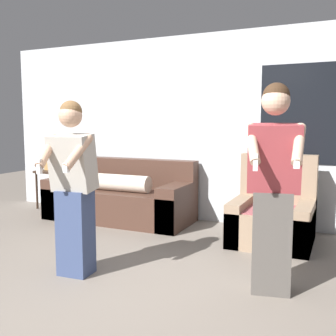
{
  "coord_description": "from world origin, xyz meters",
  "views": [
    {
      "loc": [
        1.85,
        -2.37,
        1.44
      ],
      "look_at": [
        0.44,
        0.76,
        1.04
      ],
      "focal_mm": 42.0,
      "sensor_mm": 36.0,
      "label": 1
    }
  ],
  "objects_px": {
    "person_right": "(273,188)",
    "person_left": "(73,188)",
    "armchair": "(273,216)",
    "side_table": "(54,176)",
    "couch": "(120,198)"
  },
  "relations": [
    {
      "from": "couch",
      "to": "person_right",
      "type": "xyz_separation_m",
      "value": [
        2.49,
        -1.66,
        0.58
      ]
    },
    {
      "from": "couch",
      "to": "person_right",
      "type": "distance_m",
      "value": 3.05
    },
    {
      "from": "couch",
      "to": "side_table",
      "type": "height_order",
      "value": "couch"
    },
    {
      "from": "couch",
      "to": "person_right",
      "type": "bearing_deg",
      "value": -33.69
    },
    {
      "from": "armchair",
      "to": "person_left",
      "type": "relative_size",
      "value": 0.64
    },
    {
      "from": "side_table",
      "to": "person_right",
      "type": "height_order",
      "value": "person_right"
    },
    {
      "from": "couch",
      "to": "side_table",
      "type": "distance_m",
      "value": 1.46
    },
    {
      "from": "side_table",
      "to": "couch",
      "type": "bearing_deg",
      "value": -8.78
    },
    {
      "from": "side_table",
      "to": "person_left",
      "type": "height_order",
      "value": "person_left"
    },
    {
      "from": "couch",
      "to": "person_left",
      "type": "relative_size",
      "value": 1.32
    },
    {
      "from": "person_left",
      "to": "person_right",
      "type": "relative_size",
      "value": 0.93
    },
    {
      "from": "armchair",
      "to": "side_table",
      "type": "bearing_deg",
      "value": 173.76
    },
    {
      "from": "person_right",
      "to": "person_left",
      "type": "bearing_deg",
      "value": -168.2
    },
    {
      "from": "couch",
      "to": "armchair",
      "type": "bearing_deg",
      "value": -4.63
    },
    {
      "from": "couch",
      "to": "side_table",
      "type": "xyz_separation_m",
      "value": [
        -1.43,
        0.22,
        0.22
      ]
    }
  ]
}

